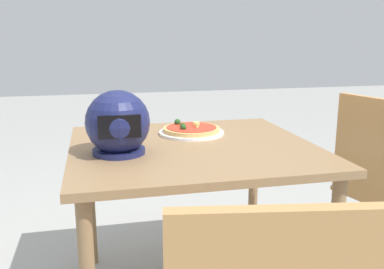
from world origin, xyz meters
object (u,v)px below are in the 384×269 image
Objects in this scene: dining_table at (193,164)px; motorcycle_helmet at (118,124)px; pizza at (191,129)px; chair_side at (383,183)px.

dining_table is 0.37m from motorcycle_helmet.
motorcycle_helmet reaches higher than pizza.
motorcycle_helmet is at bearing 12.80° from dining_table.
pizza is (-0.04, -0.19, 0.11)m from dining_table.
pizza is at bearing -142.79° from motorcycle_helmet.
motorcycle_helmet reaches higher than chair_side.
dining_table is 1.11× the size of chair_side.
chair_side is (-0.86, 0.09, -0.12)m from dining_table.
pizza is at bearing -101.21° from dining_table.
chair_side is (-1.17, 0.02, -0.32)m from motorcycle_helmet.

